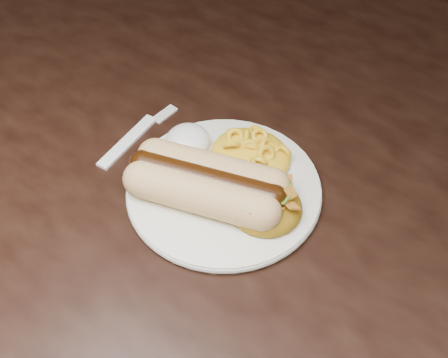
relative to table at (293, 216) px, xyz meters
The scene contains 7 objects.
table is the anchor object (origin of this frame).
plate 0.14m from the table, 118.55° to the right, with size 0.21×0.21×0.01m, color white.
hotdog 0.17m from the table, 115.57° to the right, with size 0.15×0.12×0.04m.
mac_and_cheese 0.14m from the table, 145.08° to the right, with size 0.10×0.09×0.04m, color yellow.
sour_cream 0.18m from the table, 151.09° to the right, with size 0.05×0.05×0.03m, color white.
taco_salad 0.15m from the table, 84.47° to the right, with size 0.08×0.08×0.04m.
fork 0.23m from the table, 151.64° to the right, with size 0.02×0.14×0.00m, color white.
Camera 1 is at (0.19, -0.37, 1.20)m, focal length 42.00 mm.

